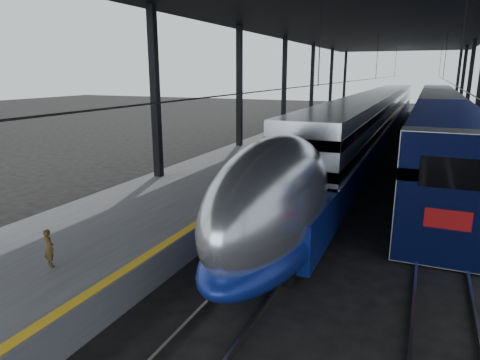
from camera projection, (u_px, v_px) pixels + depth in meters
The scene contains 8 objects.
ground at pixel (220, 251), 14.78m from camera, with size 160.00×160.00×0.00m, color black.
platform at pixel (291, 144), 33.80m from camera, with size 6.00×80.00×1.00m, color #4C4C4F.
yellow_strip at pixel (327, 140), 32.59m from camera, with size 0.30×80.00×0.01m, color gold.
rails at pixel (398, 157), 30.81m from camera, with size 6.52×80.00×0.16m.
canopy at pixel (370, 26), 29.60m from camera, with size 18.00×75.00×9.47m.
tgv_train at pixel (375, 119), 37.70m from camera, with size 2.98×65.20×4.27m.
second_train at pixel (437, 118), 37.01m from camera, with size 3.13×56.05×4.30m.
child at pixel (49, 248), 11.22m from camera, with size 0.38×0.25×1.03m, color #433016.
Camera 1 is at (6.11, -12.32, 6.00)m, focal length 32.00 mm.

